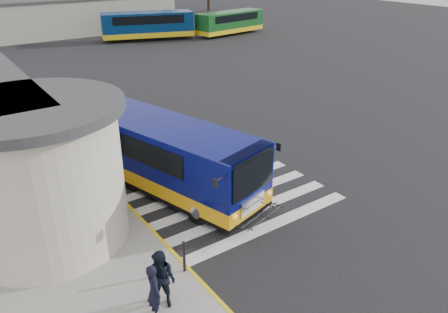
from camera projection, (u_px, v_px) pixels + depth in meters
ground at (226, 188)px, 18.43m from camera, size 140.00×140.00×0.00m
curb_strip at (99, 176)px, 19.24m from camera, size 0.12×34.00×0.16m
crosswalk at (228, 199)px, 17.57m from camera, size 8.00×5.35×0.01m
depot_building at (62, 15)px, 51.68m from camera, size 26.40×8.40×4.20m
transit_bus at (162, 156)px, 18.06m from camera, size 5.49×10.42×2.86m
pedestrian_a at (154, 291)px, 11.49m from camera, size 0.48×0.65×1.63m
pedestrian_b at (161, 280)px, 11.78m from camera, size 1.03×1.08×1.76m
bollard at (184, 257)px, 13.21m from camera, size 0.09×0.09×1.08m
far_bus_a at (147, 24)px, 48.20m from camera, size 10.32×5.67×2.57m
far_bus_b at (230, 22)px, 51.34m from camera, size 9.04×3.64×2.27m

